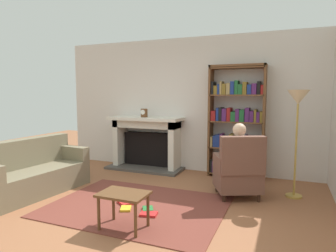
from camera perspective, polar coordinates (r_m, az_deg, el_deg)
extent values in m
plane|color=#965C3C|center=(4.06, -8.05, -16.60)|extent=(14.00, 14.00, 0.00)
cube|color=silver|center=(6.08, 3.93, 4.11)|extent=(5.60, 0.10, 2.70)
cube|color=brown|center=(4.30, -5.97, -15.15)|extent=(2.40, 1.80, 0.01)
cube|color=#4C4742|center=(6.25, -4.56, -8.13)|extent=(1.59, 0.64, 0.05)
cube|color=black|center=(6.36, -3.69, -4.41)|extent=(1.07, 0.20, 0.70)
cube|color=silver|center=(6.54, -9.19, -3.15)|extent=(0.12, 0.44, 1.03)
cube|color=silver|center=(5.98, 1.30, -3.93)|extent=(0.12, 0.44, 1.03)
cube|color=silver|center=(6.18, -4.21, 0.46)|extent=(1.39, 0.44, 0.16)
cube|color=silver|center=(6.11, -4.47, 1.44)|extent=(1.55, 0.56, 0.06)
cylinder|color=brown|center=(6.09, -4.64, 2.53)|extent=(0.14, 0.14, 0.18)
cylinder|color=white|center=(6.03, -4.92, 2.69)|extent=(0.10, 0.01, 0.10)
cube|color=brown|center=(5.76, 8.26, 0.99)|extent=(0.04, 0.32, 2.11)
cube|color=brown|center=(5.60, 18.09, 0.61)|extent=(0.04, 0.32, 2.11)
cube|color=brown|center=(5.66, 13.37, 11.29)|extent=(1.03, 0.32, 0.04)
cube|color=brown|center=(5.83, 12.87, -8.96)|extent=(0.99, 0.32, 0.02)
cube|color=black|center=(5.87, 8.58, -7.46)|extent=(0.04, 0.26, 0.23)
cube|color=#4C1E59|center=(5.86, 9.15, -7.61)|extent=(0.07, 0.26, 0.21)
cube|color=navy|center=(5.85, 10.00, -7.68)|extent=(0.09, 0.26, 0.21)
cube|color=#1E592D|center=(5.83, 10.87, -7.61)|extent=(0.07, 0.26, 0.24)
cube|color=#1E592D|center=(5.82, 11.46, -7.93)|extent=(0.04, 0.26, 0.18)
cube|color=#4C1E59|center=(5.81, 11.94, -8.01)|extent=(0.05, 0.26, 0.17)
cube|color=navy|center=(5.80, 12.60, -8.01)|extent=(0.08, 0.26, 0.18)
cube|color=brown|center=(5.79, 13.30, -7.82)|extent=(0.04, 0.26, 0.22)
cube|color=brown|center=(5.78, 13.88, -7.99)|extent=(0.06, 0.26, 0.20)
cube|color=maroon|center=(5.76, 14.64, -7.74)|extent=(0.08, 0.26, 0.26)
cube|color=#1E592D|center=(5.75, 15.51, -7.80)|extent=(0.08, 0.26, 0.26)
cube|color=brown|center=(5.75, 16.43, -7.84)|extent=(0.08, 0.26, 0.26)
cube|color=#4C1E59|center=(5.74, 17.13, -8.02)|extent=(0.05, 0.26, 0.23)
cube|color=brown|center=(5.72, 12.99, -4.15)|extent=(0.99, 0.32, 0.02)
cube|color=#997F4C|center=(5.78, 8.65, -2.86)|extent=(0.04, 0.26, 0.19)
cube|color=navy|center=(5.77, 9.17, -2.81)|extent=(0.05, 0.26, 0.21)
cube|color=navy|center=(5.75, 9.79, -2.74)|extent=(0.07, 0.26, 0.23)
cube|color=#4C1E59|center=(5.74, 10.43, -2.69)|extent=(0.05, 0.26, 0.25)
cube|color=black|center=(5.73, 11.00, -3.12)|extent=(0.05, 0.26, 0.17)
cube|color=navy|center=(5.72, 11.53, -3.06)|extent=(0.05, 0.26, 0.18)
cube|color=brown|center=(5.70, 12.27, -2.76)|extent=(0.08, 0.26, 0.25)
cube|color=maroon|center=(5.70, 12.96, -3.10)|extent=(0.06, 0.26, 0.19)
cube|color=#4C1E59|center=(5.68, 13.70, -2.91)|extent=(0.08, 0.26, 0.24)
cube|color=#997F4C|center=(5.68, 14.39, -3.34)|extent=(0.04, 0.26, 0.16)
cube|color=#4C1E59|center=(5.67, 14.87, -2.95)|extent=(0.04, 0.26, 0.24)
cube|color=maroon|center=(5.66, 15.61, -3.24)|extent=(0.08, 0.26, 0.19)
cube|color=brown|center=(5.66, 16.49, -3.38)|extent=(0.09, 0.26, 0.17)
cube|color=navy|center=(5.65, 17.27, -3.23)|extent=(0.05, 0.26, 0.21)
cube|color=brown|center=(5.66, 13.11, 0.81)|extent=(0.99, 0.32, 0.02)
cube|color=maroon|center=(5.72, 8.97, 2.03)|extent=(0.09, 0.26, 0.19)
cube|color=navy|center=(5.70, 9.76, 2.28)|extent=(0.05, 0.26, 0.25)
cube|color=black|center=(5.69, 10.29, 2.30)|extent=(0.05, 0.26, 0.25)
cube|color=#4C1E59|center=(5.68, 11.01, 2.17)|extent=(0.08, 0.26, 0.23)
cube|color=maroon|center=(5.66, 11.83, 2.22)|extent=(0.07, 0.26, 0.25)
cube|color=#1E592D|center=(5.65, 12.62, 1.84)|extent=(0.08, 0.26, 0.18)
cube|color=#4C1E59|center=(5.63, 13.41, 2.06)|extent=(0.07, 0.26, 0.23)
cube|color=#1E592D|center=(5.62, 14.23, 1.97)|extent=(0.08, 0.26, 0.22)
cube|color=#4C1E59|center=(5.61, 15.16, 2.12)|extent=(0.07, 0.26, 0.25)
cube|color=#4C1E59|center=(5.60, 15.97, 1.83)|extent=(0.07, 0.26, 0.20)
cube|color=brown|center=(5.60, 16.61, 1.93)|extent=(0.04, 0.26, 0.22)
cube|color=#4C1E59|center=(5.59, 17.12, 1.69)|extent=(0.05, 0.26, 0.18)
cube|color=brown|center=(5.59, 17.69, 1.73)|extent=(0.05, 0.26, 0.19)
cube|color=brown|center=(5.64, 13.23, 5.84)|extent=(0.99, 0.32, 0.02)
cube|color=black|center=(5.71, 8.83, 7.26)|extent=(0.04, 0.26, 0.24)
cube|color=brown|center=(5.70, 9.41, 6.87)|extent=(0.06, 0.26, 0.16)
cube|color=navy|center=(5.69, 9.97, 7.00)|extent=(0.04, 0.26, 0.19)
cube|color=#997F4C|center=(5.68, 10.39, 7.26)|extent=(0.04, 0.26, 0.24)
cube|color=brown|center=(5.67, 10.97, 7.03)|extent=(0.07, 0.26, 0.20)
cube|color=#997F4C|center=(5.65, 11.75, 7.05)|extent=(0.07, 0.26, 0.21)
cube|color=navy|center=(5.64, 12.50, 7.19)|extent=(0.07, 0.26, 0.24)
cube|color=#1E592D|center=(5.63, 13.22, 7.26)|extent=(0.06, 0.26, 0.25)
cube|color=#1E592D|center=(5.62, 13.93, 6.88)|extent=(0.08, 0.26, 0.18)
cube|color=brown|center=(5.61, 14.75, 7.08)|extent=(0.07, 0.26, 0.23)
cube|color=navy|center=(5.59, 15.56, 6.81)|extent=(0.07, 0.26, 0.18)
cube|color=#4C1E59|center=(5.59, 16.43, 6.88)|extent=(0.08, 0.26, 0.20)
cube|color=black|center=(5.58, 17.25, 7.06)|extent=(0.05, 0.26, 0.23)
cube|color=maroon|center=(5.57, 18.02, 6.70)|extent=(0.08, 0.26, 0.17)
cube|color=brown|center=(5.66, 13.36, 10.88)|extent=(0.99, 0.32, 0.02)
cylinder|color=#331E14|center=(5.05, 15.27, -11.41)|extent=(0.05, 0.05, 0.12)
cylinder|color=#331E14|center=(4.92, 9.47, -11.75)|extent=(0.05, 0.05, 0.12)
cylinder|color=#331E14|center=(4.62, 17.17, -13.15)|extent=(0.05, 0.05, 0.12)
cylinder|color=#331E14|center=(4.48, 10.82, -13.61)|extent=(0.05, 0.05, 0.12)
cube|color=brown|center=(4.70, 13.25, -10.03)|extent=(0.83, 0.81, 0.30)
cube|color=brown|center=(4.37, 14.26, -5.52)|extent=(0.65, 0.42, 0.55)
cube|color=brown|center=(4.71, 16.51, -6.79)|extent=(0.34, 0.54, 0.22)
cube|color=brown|center=(4.56, 10.05, -7.05)|extent=(0.34, 0.54, 0.22)
cube|color=white|center=(4.55, 13.55, -5.36)|extent=(0.37, 0.32, 0.50)
sphere|color=#D8AD8C|center=(4.50, 13.67, -0.73)|extent=(0.20, 0.20, 0.20)
cube|color=#191E3F|center=(4.81, 13.74, -7.20)|extent=(0.28, 0.41, 0.12)
cube|color=#191E3F|center=(4.76, 11.88, -7.27)|extent=(0.28, 0.41, 0.12)
cylinder|color=#191E3F|center=(5.05, 13.04, -9.58)|extent=(0.10, 0.10, 0.42)
cylinder|color=#191E3F|center=(5.01, 11.25, -9.67)|extent=(0.10, 0.10, 0.42)
cube|color=white|center=(4.85, 12.48, -3.43)|extent=(0.37, 0.25, 0.25)
cube|color=#766C53|center=(5.17, -24.30, -9.72)|extent=(0.87, 1.76, 0.40)
cube|color=#766C53|center=(5.29, -26.30, -4.73)|extent=(0.37, 1.71, 0.45)
cube|color=#766C53|center=(5.58, -18.17, -4.95)|extent=(0.71, 0.23, 0.24)
cube|color=brown|center=(3.52, -8.63, -12.92)|extent=(0.56, 0.39, 0.03)
cylinder|color=brown|center=(3.60, -13.27, -16.27)|extent=(0.04, 0.04, 0.40)
cylinder|color=brown|center=(3.37, -6.31, -17.78)|extent=(0.04, 0.04, 0.40)
cylinder|color=brown|center=(3.84, -10.52, -14.77)|extent=(0.04, 0.04, 0.40)
cylinder|color=brown|center=(3.62, -3.89, -16.00)|extent=(0.04, 0.04, 0.40)
cube|color=red|center=(4.38, -8.29, -14.46)|extent=(0.27, 0.26, 0.03)
cube|color=red|center=(3.97, -3.76, -16.64)|extent=(0.24, 0.20, 0.03)
cube|color=#267233|center=(4.12, -3.92, -15.78)|extent=(0.21, 0.23, 0.03)
cube|color=gold|center=(4.17, -8.17, -15.55)|extent=(0.20, 0.22, 0.03)
cylinder|color=#B7933F|center=(5.02, 23.17, -12.35)|extent=(0.24, 0.24, 0.03)
cylinder|color=#B7933F|center=(4.85, 23.52, -4.33)|extent=(0.03, 0.03, 1.39)
cone|color=beige|center=(4.77, 23.93, 5.12)|extent=(0.32, 0.32, 0.22)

